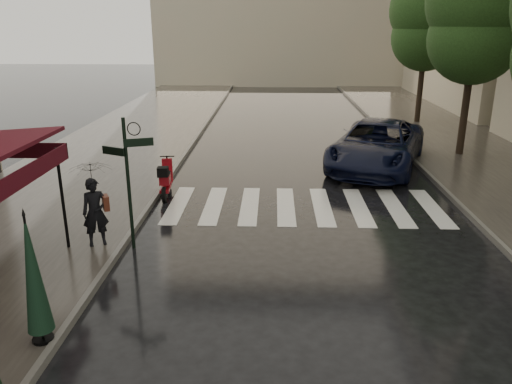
# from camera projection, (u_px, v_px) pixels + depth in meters

# --- Properties ---
(ground) EXTENTS (120.00, 120.00, 0.00)m
(ground) POSITION_uv_depth(u_px,v_px,m) (156.00, 320.00, 8.90)
(ground) COLOR black
(ground) RESTS_ON ground
(sidewalk_near) EXTENTS (6.00, 60.00, 0.12)m
(sidewalk_near) POSITION_uv_depth(u_px,v_px,m) (113.00, 152.00, 20.40)
(sidewalk_near) COLOR #38332D
(sidewalk_near) RESTS_ON ground
(sidewalk_far) EXTENTS (5.50, 60.00, 0.12)m
(sidewalk_far) POSITION_uv_depth(u_px,v_px,m) (478.00, 155.00, 19.91)
(sidewalk_far) COLOR #38332D
(sidewalk_far) RESTS_ON ground
(curb_near) EXTENTS (0.12, 60.00, 0.16)m
(curb_near) POSITION_uv_depth(u_px,v_px,m) (187.00, 152.00, 20.29)
(curb_near) COLOR #595651
(curb_near) RESTS_ON ground
(curb_far) EXTENTS (0.12, 60.00, 0.16)m
(curb_far) POSITION_uv_depth(u_px,v_px,m) (407.00, 154.00, 20.00)
(curb_far) COLOR #595651
(curb_far) RESTS_ON ground
(crosswalk) EXTENTS (7.85, 3.20, 0.01)m
(crosswalk) POSITION_uv_depth(u_px,v_px,m) (304.00, 206.00, 14.48)
(crosswalk) COLOR silver
(crosswalk) RESTS_ON ground
(signpost) EXTENTS (1.17, 0.29, 3.10)m
(signpost) POSITION_uv_depth(u_px,v_px,m) (128.00, 174.00, 11.20)
(signpost) COLOR black
(signpost) RESTS_ON ground
(tree_mid) EXTENTS (3.80, 3.80, 8.34)m
(tree_mid) POSITION_uv_depth(u_px,v_px,m) (479.00, 8.00, 18.17)
(tree_mid) COLOR black
(tree_mid) RESTS_ON sidewalk_far
(tree_far) EXTENTS (3.80, 3.80, 8.16)m
(tree_far) POSITION_uv_depth(u_px,v_px,m) (428.00, 15.00, 24.84)
(tree_far) COLOR black
(tree_far) RESTS_ON sidewalk_far
(pedestrian_with_umbrella) EXTENTS (1.28, 1.29, 2.42)m
(pedestrian_with_umbrella) POSITION_uv_depth(u_px,v_px,m) (92.00, 179.00, 11.18)
(pedestrian_with_umbrella) COLOR black
(pedestrian_with_umbrella) RESTS_ON sidewalk_near
(scooter) EXTENTS (0.50, 1.70, 1.12)m
(scooter) POSITION_uv_depth(u_px,v_px,m) (166.00, 180.00, 15.17)
(scooter) COLOR black
(scooter) RESTS_ON ground
(parked_car) EXTENTS (4.81, 6.73, 1.70)m
(parked_car) POSITION_uv_depth(u_px,v_px,m) (377.00, 145.00, 18.15)
(parked_car) COLOR black
(parked_car) RESTS_ON ground
(parasol_back) EXTENTS (0.42, 0.42, 2.24)m
(parasol_back) POSITION_uv_depth(u_px,v_px,m) (33.00, 274.00, 7.75)
(parasol_back) COLOR black
(parasol_back) RESTS_ON sidewalk_near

